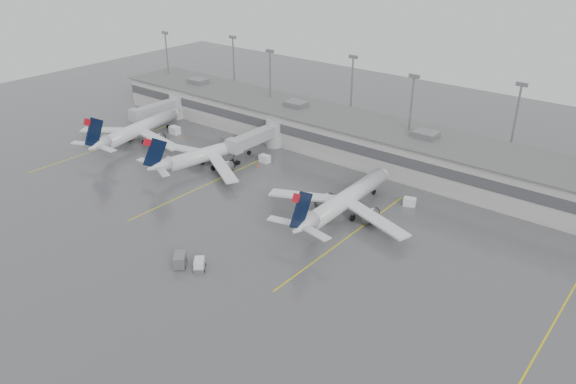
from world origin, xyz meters
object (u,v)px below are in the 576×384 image
Objects in this scene: baggage_tug at (199,265)px; jet_mid_right at (344,200)px; jet_far_left at (137,129)px; jet_mid_left at (209,153)px.

jet_mid_right is at bearing 33.81° from baggage_tug.
baggage_tug is (-8.11, -29.13, -2.66)m from jet_mid_right.
jet_far_left is at bearing 110.23° from baggage_tug.
jet_far_left is at bearing -168.08° from jet_mid_left.
jet_mid_right reaches higher than baggage_tug.
baggage_tug is at bearing -106.76° from jet_mid_right.
jet_mid_left is at bearing -10.70° from jet_far_left.
jet_far_left is 61.20m from jet_mid_right.
baggage_tug is (28.29, -29.95, -2.51)m from jet_mid_left.
baggage_tug is at bearing -40.66° from jet_far_left.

